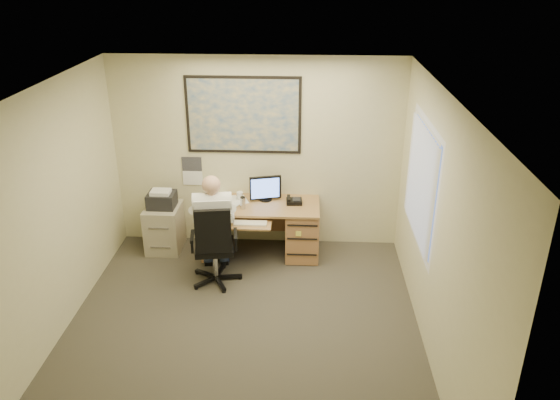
{
  "coord_description": "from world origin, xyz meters",
  "views": [
    {
      "loc": [
        0.68,
        -4.89,
        3.86
      ],
      "look_at": [
        0.37,
        1.3,
        1.08
      ],
      "focal_mm": 35.0,
      "sensor_mm": 36.0,
      "label": 1
    }
  ],
  "objects_px": {
    "filing_cabinet": "(164,224)",
    "person": "(214,230)",
    "office_chair": "(214,260)",
    "desk": "(285,224)"
  },
  "relations": [
    {
      "from": "desk",
      "to": "filing_cabinet",
      "type": "bearing_deg",
      "value": 179.09
    },
    {
      "from": "desk",
      "to": "person",
      "type": "relative_size",
      "value": 1.11
    },
    {
      "from": "office_chair",
      "to": "filing_cabinet",
      "type": "bearing_deg",
      "value": 126.01
    },
    {
      "from": "filing_cabinet",
      "to": "person",
      "type": "height_order",
      "value": "person"
    },
    {
      "from": "filing_cabinet",
      "to": "person",
      "type": "relative_size",
      "value": 0.63
    },
    {
      "from": "filing_cabinet",
      "to": "desk",
      "type": "bearing_deg",
      "value": -0.39
    },
    {
      "from": "person",
      "to": "office_chair",
      "type": "bearing_deg",
      "value": -104.01
    },
    {
      "from": "desk",
      "to": "office_chair",
      "type": "relative_size",
      "value": 1.43
    },
    {
      "from": "filing_cabinet",
      "to": "office_chair",
      "type": "distance_m",
      "value": 1.21
    },
    {
      "from": "desk",
      "to": "person",
      "type": "distance_m",
      "value": 1.18
    }
  ]
}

